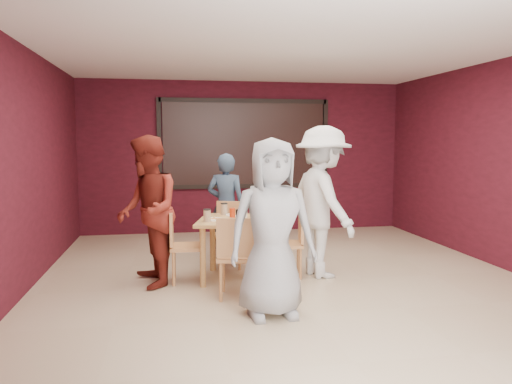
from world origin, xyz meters
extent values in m
plane|color=tan|center=(0.00, 0.00, 0.00)|extent=(7.00, 7.00, 0.00)
cube|color=black|center=(0.00, 3.45, 1.65)|extent=(3.00, 0.02, 1.50)
cube|color=tan|center=(-0.56, 0.25, 0.73)|extent=(1.15, 1.15, 0.04)
cylinder|color=tan|center=(-0.84, 0.71, 0.36)|extent=(0.07, 0.07, 0.71)
cylinder|color=tan|center=(-0.10, 0.54, 0.36)|extent=(0.07, 0.07, 0.71)
cylinder|color=tan|center=(-1.02, -0.03, 0.36)|extent=(0.07, 0.07, 0.71)
cylinder|color=tan|center=(-0.28, -0.20, 0.36)|extent=(0.07, 0.07, 0.71)
cylinder|color=white|center=(-0.56, -0.05, 0.76)|extent=(0.24, 0.24, 0.01)
cone|color=#E0B74F|center=(-0.56, -0.05, 0.77)|extent=(0.22, 0.22, 0.02)
cylinder|color=beige|center=(-0.43, -0.14, 0.82)|extent=(0.09, 0.09, 0.14)
cylinder|color=black|center=(-0.43, -0.14, 0.90)|extent=(0.09, 0.09, 0.01)
cylinder|color=white|center=(-0.56, 0.56, 0.76)|extent=(0.24, 0.24, 0.01)
cone|color=#E0B74F|center=(-0.56, 0.56, 0.77)|extent=(0.22, 0.22, 0.02)
cylinder|color=beige|center=(-0.69, 0.65, 0.82)|extent=(0.09, 0.09, 0.14)
cylinder|color=black|center=(-0.69, 0.65, 0.90)|extent=(0.09, 0.09, 0.01)
cylinder|color=white|center=(-0.86, 0.25, 0.76)|extent=(0.24, 0.24, 0.01)
cone|color=#E0B74F|center=(-0.86, 0.25, 0.77)|extent=(0.22, 0.22, 0.02)
cylinder|color=beige|center=(-0.95, 0.12, 0.82)|extent=(0.09, 0.09, 0.14)
cylinder|color=black|center=(-0.95, 0.12, 0.90)|extent=(0.09, 0.09, 0.01)
cylinder|color=white|center=(-0.26, 0.25, 0.76)|extent=(0.24, 0.24, 0.01)
cone|color=#E0B74F|center=(-0.26, 0.25, 0.77)|extent=(0.22, 0.22, 0.02)
cylinder|color=beige|center=(-0.17, 0.39, 0.82)|extent=(0.09, 0.09, 0.14)
cylinder|color=black|center=(-0.17, 0.39, 0.90)|extent=(0.09, 0.09, 0.01)
cylinder|color=silver|center=(-0.48, 0.22, 0.80)|extent=(0.06, 0.06, 0.10)
cylinder|color=silver|center=(-0.54, 0.17, 0.79)|extent=(0.05, 0.05, 0.08)
cylinder|color=red|center=(-0.64, 0.20, 0.82)|extent=(0.07, 0.07, 0.15)
cube|color=black|center=(-0.52, 0.30, 0.81)|extent=(0.13, 0.09, 0.11)
cube|color=tan|center=(-0.66, -0.46, 0.45)|extent=(0.51, 0.51, 0.04)
cylinder|color=tan|center=(-0.45, -0.31, 0.21)|extent=(0.04, 0.04, 0.43)
cylinder|color=tan|center=(-0.80, -0.25, 0.21)|extent=(0.04, 0.04, 0.43)
cylinder|color=tan|center=(-0.52, -0.66, 0.21)|extent=(0.04, 0.04, 0.43)
cylinder|color=tan|center=(-0.87, -0.60, 0.21)|extent=(0.04, 0.04, 0.43)
cube|color=tan|center=(-0.70, -0.65, 0.70)|extent=(0.44, 0.12, 0.42)
cube|color=tan|center=(-0.60, 0.88, 0.43)|extent=(0.53, 0.53, 0.04)
cylinder|color=tan|center=(-0.81, 0.77, 0.21)|extent=(0.04, 0.04, 0.41)
cylinder|color=tan|center=(-0.49, 0.67, 0.21)|extent=(0.04, 0.04, 0.41)
cylinder|color=tan|center=(-0.71, 1.10, 0.21)|extent=(0.04, 0.04, 0.41)
cylinder|color=tan|center=(-0.38, 0.99, 0.21)|extent=(0.04, 0.04, 0.41)
cube|color=tan|center=(-0.54, 1.06, 0.67)|extent=(0.41, 0.16, 0.40)
cube|color=tan|center=(-1.18, 0.24, 0.43)|extent=(0.43, 0.43, 0.04)
cylinder|color=tan|center=(-1.02, 0.06, 0.21)|extent=(0.04, 0.04, 0.41)
cylinder|color=tan|center=(-1.01, 0.40, 0.21)|extent=(0.04, 0.04, 0.41)
cylinder|color=tan|center=(-1.36, 0.07, 0.21)|extent=(0.04, 0.04, 0.41)
cylinder|color=tan|center=(-1.35, 0.41, 0.21)|extent=(0.04, 0.04, 0.41)
cube|color=tan|center=(-1.37, 0.24, 0.67)|extent=(0.05, 0.42, 0.40)
cube|color=tan|center=(0.06, 0.27, 0.41)|extent=(0.46, 0.46, 0.04)
cylinder|color=tan|center=(-0.08, 0.46, 0.19)|extent=(0.03, 0.03, 0.39)
cylinder|color=tan|center=(-0.13, 0.14, 0.19)|extent=(0.03, 0.03, 0.39)
cylinder|color=tan|center=(0.24, 0.41, 0.19)|extent=(0.03, 0.03, 0.39)
cylinder|color=tan|center=(0.19, 0.09, 0.19)|extent=(0.03, 0.03, 0.39)
cube|color=tan|center=(0.24, 0.25, 0.64)|extent=(0.10, 0.40, 0.38)
imported|color=#979797|center=(-0.41, -1.09, 0.87)|extent=(0.88, 0.60, 1.75)
imported|color=#324459|center=(-0.58, 1.39, 0.77)|extent=(0.65, 0.53, 1.53)
imported|color=maroon|center=(-1.65, 0.15, 0.89)|extent=(0.82, 0.97, 1.78)
imported|color=silver|center=(0.50, 0.21, 0.95)|extent=(0.96, 1.35, 1.90)
camera|label=1|loc=(-1.38, -5.76, 1.72)|focal=35.00mm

